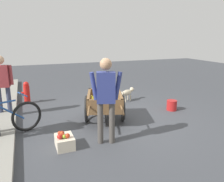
% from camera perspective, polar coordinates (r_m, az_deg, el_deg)
% --- Properties ---
extents(ground_plane, '(24.00, 24.00, 0.00)m').
position_cam_1_polar(ground_plane, '(5.54, 1.24, -7.56)').
color(ground_plane, '#3D3F44').
extents(fruit_cart, '(1.80, 1.24, 0.73)m').
position_cam_1_polar(fruit_cart, '(5.40, -1.85, -3.19)').
color(fruit_cart, brown).
rests_on(fruit_cart, ground).
extents(vendor_person, '(0.30, 0.58, 1.64)m').
position_cam_1_polar(vendor_person, '(4.15, -1.54, -0.68)').
color(vendor_person, '#4C4742').
rests_on(vendor_person, ground).
extents(bicycle, '(0.72, 1.56, 0.85)m').
position_cam_1_polar(bicycle, '(5.06, -25.97, -6.89)').
color(bicycle, black).
rests_on(bicycle, ground).
extents(dog, '(0.38, 0.61, 0.40)m').
position_cam_1_polar(dog, '(7.14, 3.96, -0.37)').
color(dog, beige).
rests_on(dog, ground).
extents(fire_hydrant, '(0.25, 0.25, 0.67)m').
position_cam_1_polar(fire_hydrant, '(7.34, -20.78, -0.35)').
color(fire_hydrant, red).
rests_on(fire_hydrant, ground).
extents(plastic_bucket, '(0.28, 0.28, 0.28)m').
position_cam_1_polar(plastic_bucket, '(6.48, 14.88, -3.50)').
color(plastic_bucket, '#B21E1E').
rests_on(plastic_bucket, ground).
extents(apple_crate, '(0.44, 0.32, 0.32)m').
position_cam_1_polar(apple_crate, '(4.35, -11.96, -12.27)').
color(apple_crate, beige).
rests_on(apple_crate, ground).
extents(bystander_person, '(0.25, 0.55, 1.55)m').
position_cam_1_polar(bystander_person, '(6.23, -26.05, 2.27)').
color(bystander_person, '#333851').
rests_on(bystander_person, ground).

